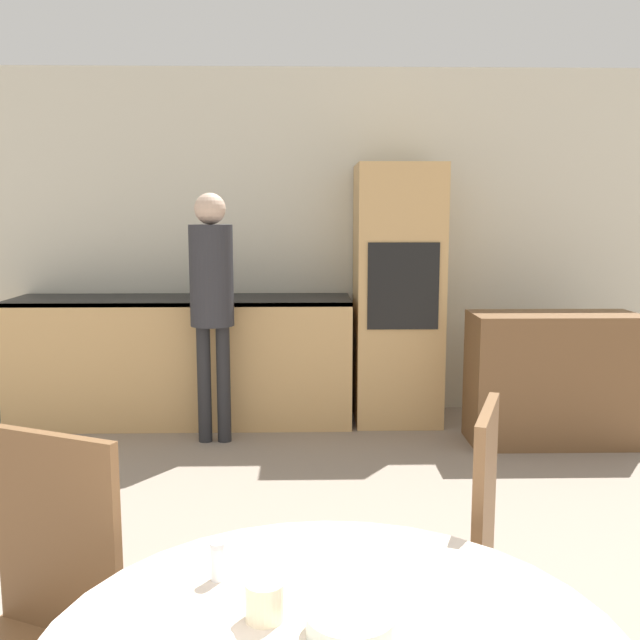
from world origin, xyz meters
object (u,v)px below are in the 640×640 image
at_px(chair_far_left, 35,616).
at_px(sideboard, 552,379).
at_px(chair_far_right, 452,551).
at_px(person_standing, 212,288).
at_px(bowl_near, 351,624).
at_px(oven_unit, 398,295).
at_px(cup, 265,601).

bearing_deg(chair_far_left, sideboard, 75.99).
xyz_separation_m(chair_far_right, person_standing, (-1.04, 2.71, 0.50)).
distance_m(sideboard, bowl_near, 3.69).
bearing_deg(chair_far_right, person_standing, -138.82).
relative_size(oven_unit, sideboard, 1.71).
height_order(chair_far_left, chair_far_right, same).
distance_m(oven_unit, chair_far_right, 3.24).
bearing_deg(bowl_near, cup, 161.50).
distance_m(chair_far_right, person_standing, 2.95).
bearing_deg(sideboard, oven_unit, 149.75).
bearing_deg(person_standing, bowl_near, -78.48).
bearing_deg(chair_far_left, bowl_near, -2.23).
xyz_separation_m(oven_unit, bowl_near, (-0.60, -3.89, -0.19)).
bearing_deg(chair_far_right, oven_unit, -164.23).
height_order(sideboard, bowl_near, sideboard).
relative_size(sideboard, person_standing, 0.66).
relative_size(chair_far_left, bowl_near, 5.66).
bearing_deg(person_standing, chair_far_left, -91.07).
bearing_deg(person_standing, chair_far_right, -69.10).
bearing_deg(bowl_near, sideboard, 64.82).
bearing_deg(sideboard, chair_far_left, -128.06).
bearing_deg(cup, bowl_near, -18.50).
bearing_deg(chair_far_left, oven_unit, 93.12).
distance_m(sideboard, person_standing, 2.34).
bearing_deg(chair_far_right, chair_far_left, -53.54).
relative_size(sideboard, cup, 13.82).
xyz_separation_m(oven_unit, cup, (-0.76, -3.83, -0.18)).
xyz_separation_m(sideboard, chair_far_left, (-2.31, -2.96, 0.11)).
xyz_separation_m(sideboard, person_standing, (-2.26, 0.08, 0.61)).
height_order(oven_unit, sideboard, oven_unit).
xyz_separation_m(chair_far_left, person_standing, (0.06, 3.03, 0.50)).
height_order(sideboard, cup, sideboard).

